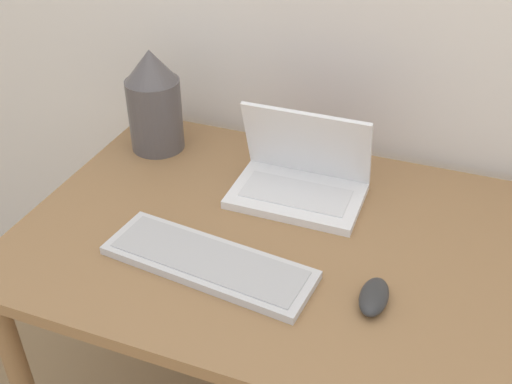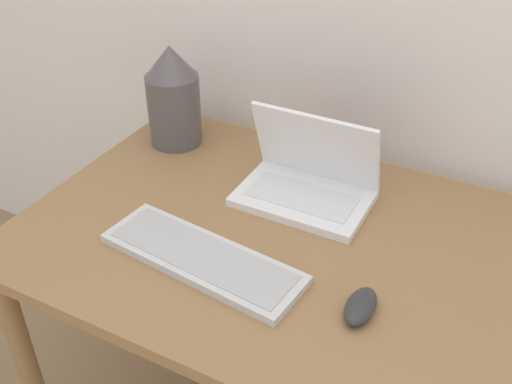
{
  "view_description": "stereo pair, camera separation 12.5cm",
  "coord_description": "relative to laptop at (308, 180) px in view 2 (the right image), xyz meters",
  "views": [
    {
      "loc": [
        0.27,
        -0.58,
        1.55
      ],
      "look_at": [
        -0.09,
        0.38,
        0.84
      ],
      "focal_mm": 42.0,
      "sensor_mm": 36.0,
      "label": 1
    },
    {
      "loc": [
        0.39,
        -0.53,
        1.55
      ],
      "look_at": [
        -0.09,
        0.38,
        0.84
      ],
      "focal_mm": 42.0,
      "sensor_mm": 36.0,
      "label": 2
    }
  ],
  "objects": [
    {
      "name": "desk",
      "position": [
        0.05,
        -0.16,
        -0.14
      ],
      "size": [
        1.2,
        0.79,
        0.74
      ],
      "color": "olive",
      "rests_on": "ground_plane"
    },
    {
      "name": "keyboard",
      "position": [
        -0.1,
        -0.31,
        -0.04
      ],
      "size": [
        0.45,
        0.19,
        0.02
      ],
      "color": "silver",
      "rests_on": "desk"
    },
    {
      "name": "mouse",
      "position": [
        0.24,
        -0.3,
        -0.03
      ],
      "size": [
        0.05,
        0.11,
        0.03
      ],
      "color": "#2D2D2D",
      "rests_on": "desk"
    },
    {
      "name": "laptop",
      "position": [
        0.0,
        0.0,
        0.0
      ],
      "size": [
        0.3,
        0.2,
        0.21
      ],
      "color": "white",
      "rests_on": "desk"
    },
    {
      "name": "vase",
      "position": [
        -0.42,
        0.08,
        0.09
      ],
      "size": [
        0.14,
        0.14,
        0.27
      ],
      "color": "#514C4C",
      "rests_on": "desk"
    }
  ]
}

